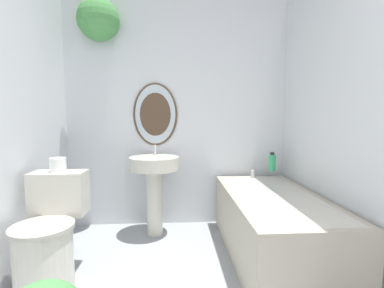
% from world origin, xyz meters
% --- Properties ---
extents(wall_back, '(2.35, 0.39, 2.40)m').
position_xyz_m(wall_back, '(-0.12, 2.67, 1.32)').
color(wall_back, silver).
rests_on(wall_back, ground_plane).
extents(wall_right, '(0.06, 2.79, 2.40)m').
position_xyz_m(wall_right, '(1.14, 1.33, 1.20)').
color(wall_right, silver).
rests_on(wall_right, ground_plane).
extents(toilet, '(0.38, 0.56, 0.72)m').
position_xyz_m(toilet, '(-0.86, 1.63, 0.32)').
color(toilet, beige).
rests_on(toilet, ground_plane).
extents(pedestal_sink, '(0.46, 0.46, 0.84)m').
position_xyz_m(pedestal_sink, '(-0.23, 2.39, 0.56)').
color(pedestal_sink, beige).
rests_on(pedestal_sink, ground_plane).
extents(bathtub, '(0.70, 1.43, 0.58)m').
position_xyz_m(bathtub, '(0.74, 1.90, 0.27)').
color(bathtub, '#B2A893').
rests_on(bathtub, ground_plane).
extents(shampoo_bottle, '(0.07, 0.07, 0.18)m').
position_xyz_m(shampoo_bottle, '(0.92, 2.47, 0.67)').
color(shampoo_bottle, '#38B275').
rests_on(shampoo_bottle, bathtub).
extents(toilet_paper_roll, '(0.11, 0.11, 0.10)m').
position_xyz_m(toilet_paper_roll, '(-0.86, 1.82, 0.77)').
color(toilet_paper_roll, white).
rests_on(toilet_paper_roll, toilet).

